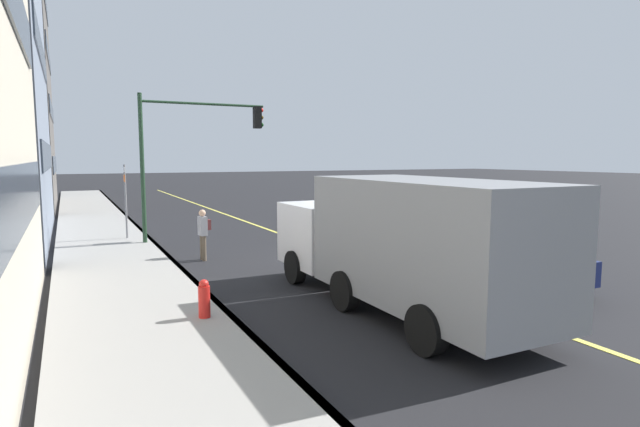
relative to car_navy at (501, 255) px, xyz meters
The scene contains 11 objects.
ground 5.11m from the car_navy, 23.79° to the left, with size 200.00×200.00×0.00m, color black.
sidewalk_slab 10.33m from the car_navy, 63.34° to the left, with size 80.00×3.50×0.15m, color gray.
curb_edge 8.87m from the car_navy, 58.48° to the left, with size 80.00×0.16×0.15m, color slate.
lane_stripe_center 5.11m from the car_navy, 23.79° to the left, with size 80.00×0.16×0.01m, color #D8CC4C.
car_navy is the anchor object (origin of this frame).
car_tan 8.74m from the car_navy, ahead, with size 4.38×2.04×1.52m.
truck_gray 4.07m from the car_navy, 102.32° to the left, with size 8.19×2.56×2.96m.
pedestrian_with_backpack 9.28m from the car_navy, 44.39° to the left, with size 0.42×0.38×1.69m.
traffic_light_mast 12.35m from the car_navy, 30.05° to the left, with size 0.28×4.96×5.79m.
street_sign_post 14.45m from the car_navy, 35.50° to the left, with size 0.60×0.08×3.12m.
fire_hydrant 8.07m from the car_navy, 89.00° to the left, with size 0.24×0.24×0.94m.
Camera 1 is at (-14.57, 8.42, 3.41)m, focal length 28.53 mm.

